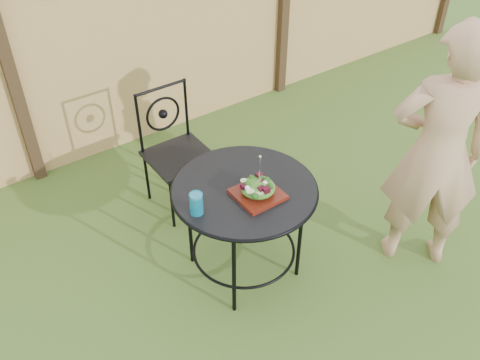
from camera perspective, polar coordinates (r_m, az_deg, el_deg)
The scene contains 9 objects.
ground at distance 3.87m, azimuth 8.96°, elevation -8.82°, with size 60.00×60.00×0.00m, color #2C4315.
fence at distance 4.80m, azimuth -8.29°, elevation 15.32°, with size 8.00×0.12×1.90m.
patio_table at distance 3.39m, azimuth 0.45°, elevation -2.62°, with size 0.92×0.92×0.72m.
patio_chair at distance 4.05m, azimuth -6.90°, elevation 3.46°, with size 0.46×0.46×0.95m.
diner at distance 3.54m, azimuth 20.29°, elevation 2.66°, with size 0.64×0.42×1.75m, color tan.
salad_plate at distance 3.23m, azimuth 1.90°, elevation -1.52°, with size 0.27×0.27×0.02m, color #420C09.
salad at distance 3.20m, azimuth 1.92°, elevation -0.81°, with size 0.21×0.21×0.08m, color #235614.
fork at distance 3.13m, azimuth 2.11°, elevation 1.09°, with size 0.01×0.01×0.18m, color silver.
drinking_glass at distance 3.09m, azimuth -4.68°, elevation -2.52°, with size 0.08×0.08×0.14m, color #0C6C8F.
Camera 1 is at (-1.97, -1.76, 2.83)m, focal length 40.00 mm.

